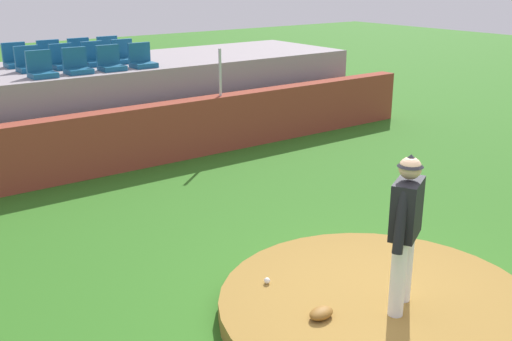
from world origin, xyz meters
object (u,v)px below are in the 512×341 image
object	(u,v)px
stadium_chair_5	(63,61)
stadium_chair_11	(110,52)
stadium_chair_2	(110,62)
stadium_chair_4	(29,63)
stadium_chair_7	(124,55)
stadium_chair_10	(81,54)
stadium_chair_9	(51,56)
pitcher	(406,221)
stadium_chair_0	(41,69)
stadium_chair_1	(77,65)
stadium_chair_8	(16,59)
stadium_chair_6	(94,58)
fielding_glove	(321,313)
stadium_chair_3	(142,60)
baseball	(267,281)

from	to	relation	value
stadium_chair_5	stadium_chair_11	xyz separation A→B (m)	(1.40, 0.84, 0.00)
stadium_chair_2	stadium_chair_4	distance (m)	1.62
stadium_chair_7	stadium_chair_10	bearing A→B (deg)	-50.38
stadium_chair_9	stadium_chair_10	distance (m)	0.68
stadium_chair_7	stadium_chair_11	size ratio (longest dim) A/B	1.00
pitcher	stadium_chair_7	size ratio (longest dim) A/B	3.48
stadium_chair_0	stadium_chair_1	size ratio (longest dim) A/B	1.00
stadium_chair_8	stadium_chair_11	xyz separation A→B (m)	(2.12, 0.02, 0.00)
stadium_chair_5	stadium_chair_6	size ratio (longest dim) A/B	1.00
stadium_chair_7	stadium_chair_9	world-z (taller)	same
fielding_glove	stadium_chair_9	bearing A→B (deg)	80.72
stadium_chair_0	stadium_chair_8	world-z (taller)	same
stadium_chair_3	stadium_chair_11	bearing A→B (deg)	-90.05
fielding_glove	stadium_chair_7	size ratio (longest dim) A/B	0.60
stadium_chair_2	stadium_chair_3	bearing A→B (deg)	179.42
stadium_chair_1	stadium_chair_8	xyz separation A→B (m)	(-0.71, 1.60, 0.00)
pitcher	baseball	distance (m)	1.81
stadium_chair_3	stadium_chair_8	size ratio (longest dim) A/B	1.00
baseball	pitcher	bearing A→B (deg)	-56.42
fielding_glove	stadium_chair_8	xyz separation A→B (m)	(-0.28, 9.30, 1.66)
stadium_chair_5	stadium_chair_9	size ratio (longest dim) A/B	1.00
baseball	stadium_chair_11	world-z (taller)	stadium_chair_11
stadium_chair_1	stadium_chair_9	distance (m)	1.64
stadium_chair_2	stadium_chair_6	bearing A→B (deg)	-89.87
stadium_chair_0	stadium_chair_6	size ratio (longest dim) A/B	1.00
fielding_glove	stadium_chair_2	xyz separation A→B (m)	(1.13, 7.68, 1.66)
stadium_chair_9	stadium_chair_11	size ratio (longest dim) A/B	1.00
stadium_chair_4	stadium_chair_9	world-z (taller)	same
stadium_chair_0	stadium_chair_3	distance (m)	2.12
stadium_chair_4	stadium_chair_10	size ratio (longest dim) A/B	1.00
stadium_chair_9	stadium_chair_7	bearing A→B (deg)	148.96
stadium_chair_10	fielding_glove	bearing A→B (deg)	82.97
baseball	stadium_chair_1	size ratio (longest dim) A/B	0.15
stadium_chair_3	stadium_chair_4	distance (m)	2.25
pitcher	stadium_chair_10	world-z (taller)	stadium_chair_10
stadium_chair_3	stadium_chair_9	distance (m)	2.16
stadium_chair_0	stadium_chair_9	size ratio (longest dim) A/B	1.00
pitcher	fielding_glove	world-z (taller)	pitcher
fielding_glove	stadium_chair_7	world-z (taller)	stadium_chair_7
pitcher	stadium_chair_4	size ratio (longest dim) A/B	3.48
stadium_chair_2	stadium_chair_6	world-z (taller)	same
baseball	stadium_chair_7	distance (m)	7.99
stadium_chair_0	stadium_chair_3	xyz separation A→B (m)	(2.12, 0.02, 0.00)
stadium_chair_2	stadium_chair_3	xyz separation A→B (m)	(0.70, -0.01, 0.00)
stadium_chair_10	stadium_chair_11	world-z (taller)	same
stadium_chair_0	stadium_chair_7	size ratio (longest dim) A/B	1.00
stadium_chair_6	pitcher	bearing A→B (deg)	88.07
stadium_chair_6	stadium_chair_10	world-z (taller)	same
stadium_chair_5	stadium_chair_10	size ratio (longest dim) A/B	1.00
fielding_glove	stadium_chair_6	bearing A→B (deg)	76.01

